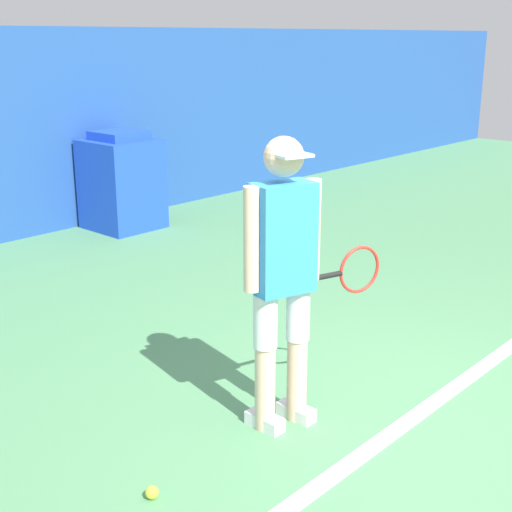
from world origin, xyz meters
TOP-DOWN VIEW (x-y plane):
  - ground_plane at (0.00, 0.00)m, footprint 24.00×24.00m
  - court_baseline at (0.00, 0.07)m, footprint 21.60×0.10m
  - tennis_player at (-0.42, 0.62)m, footprint 0.90×0.37m
  - tennis_ball at (-1.42, 0.62)m, footprint 0.07×0.07m
  - covered_chair at (1.74, 4.98)m, footprint 0.75×0.78m

SIDE VIEW (x-z plane):
  - ground_plane at x=0.00m, z-range 0.00..0.00m
  - court_baseline at x=0.00m, z-range 0.00..0.01m
  - tennis_ball at x=-1.42m, z-range 0.00..0.07m
  - covered_chair at x=1.74m, z-range -0.02..1.13m
  - tennis_player at x=-0.42m, z-range 0.10..1.80m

